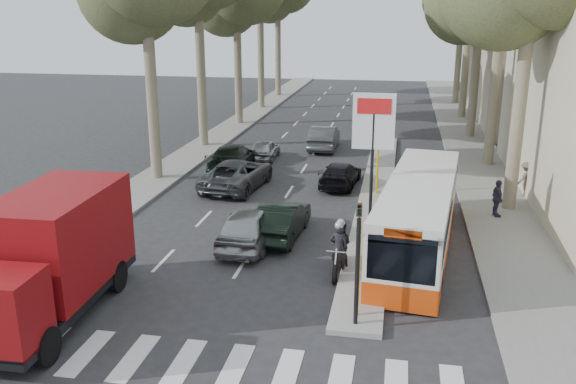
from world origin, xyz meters
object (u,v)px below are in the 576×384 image
dark_hatchback (281,220)px  motorcycle (339,248)px  city_bus (419,214)px  red_truck (49,255)px  silver_hatchback (249,226)px

dark_hatchback → motorcycle: size_ratio=1.95×
city_bus → motorcycle: (-2.59, -2.29, -0.57)m
red_truck → city_bus: (10.25, 6.82, -0.44)m
dark_hatchback → motorcycle: (2.51, -2.75, 0.14)m
silver_hatchback → red_truck: bearing=56.6°
dark_hatchback → motorcycle: bearing=135.5°
silver_hatchback → dark_hatchback: silver_hatchback is taller
city_bus → motorcycle: 3.50m
silver_hatchback → dark_hatchback: 1.42m
silver_hatchback → motorcycle: bearing=153.6°
silver_hatchback → motorcycle: size_ratio=2.03×
silver_hatchback → red_truck: (-4.16, -6.28, 1.10)m
dark_hatchback → red_truck: (-5.16, -7.28, 1.15)m
dark_hatchback → city_bus: size_ratio=0.41×
dark_hatchback → city_bus: (5.09, -0.46, 0.71)m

